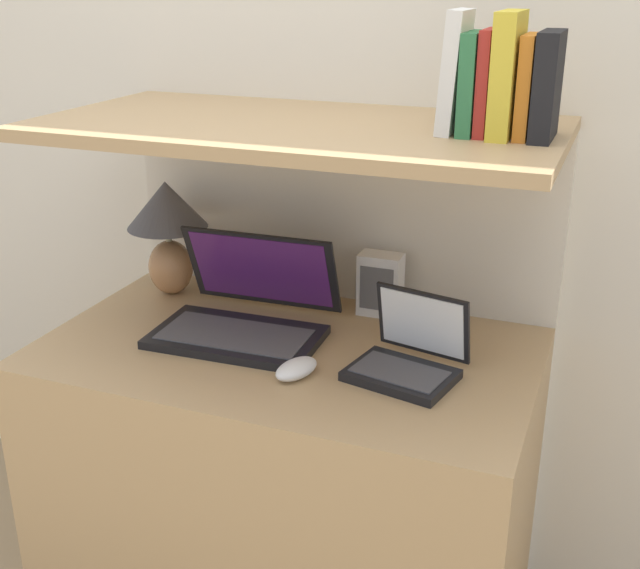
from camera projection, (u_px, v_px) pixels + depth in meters
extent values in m
cube|color=silver|center=(347.00, 126.00, 2.02)|extent=(6.00, 0.05, 2.40)
cube|color=tan|center=(289.00, 486.00, 1.98)|extent=(1.13, 0.66, 0.76)
cube|color=silver|center=(339.00, 342.00, 2.20)|extent=(1.13, 0.04, 1.23)
cube|color=tan|center=(297.00, 128.00, 1.73)|extent=(1.13, 0.60, 0.03)
ellipsoid|color=#B27A4C|center=(171.00, 267.00, 2.13)|extent=(0.12, 0.12, 0.15)
cylinder|color=tan|center=(168.00, 234.00, 2.10)|extent=(0.02, 0.02, 0.04)
cone|color=#4C4C51|center=(166.00, 204.00, 2.07)|extent=(0.21, 0.21, 0.12)
cube|color=black|center=(236.00, 337.00, 1.87)|extent=(0.40, 0.24, 0.02)
cube|color=#47474C|center=(234.00, 334.00, 1.86)|extent=(0.35, 0.17, 0.00)
cube|color=black|center=(262.00, 269.00, 1.97)|extent=(0.39, 0.10, 0.21)
cube|color=#4C1E60|center=(261.00, 269.00, 1.96)|extent=(0.35, 0.09, 0.18)
cube|color=black|center=(401.00, 375.00, 1.69)|extent=(0.24, 0.20, 0.02)
cube|color=#47474C|center=(400.00, 371.00, 1.68)|extent=(0.21, 0.15, 0.00)
cube|color=black|center=(423.00, 323.00, 1.74)|extent=(0.22, 0.08, 0.15)
cube|color=white|center=(422.00, 323.00, 1.73)|extent=(0.20, 0.07, 0.13)
ellipsoid|color=white|center=(296.00, 369.00, 1.70)|extent=(0.10, 0.13, 0.04)
cube|color=white|center=(380.00, 284.00, 2.00)|extent=(0.11, 0.07, 0.16)
cube|color=#59595B|center=(376.00, 289.00, 1.97)|extent=(0.08, 0.00, 0.11)
cube|color=black|center=(548.00, 86.00, 1.51)|extent=(0.04, 0.15, 0.20)
cube|color=orange|center=(527.00, 87.00, 1.52)|extent=(0.03, 0.12, 0.19)
cube|color=gold|center=(507.00, 75.00, 1.53)|extent=(0.04, 0.16, 0.23)
cube|color=#A82823|center=(487.00, 83.00, 1.55)|extent=(0.02, 0.12, 0.20)
cube|color=#2D7042|center=(472.00, 84.00, 1.56)|extent=(0.03, 0.13, 0.20)
cube|color=silver|center=(455.00, 72.00, 1.56)|extent=(0.04, 0.13, 0.24)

